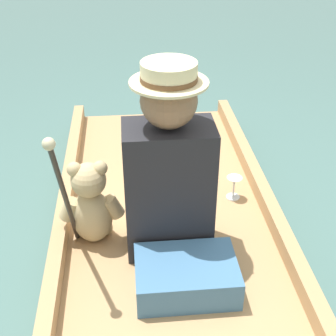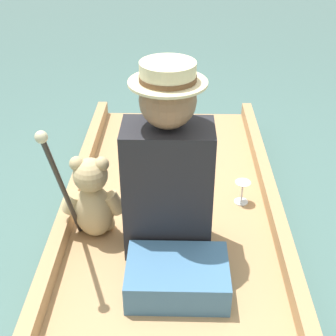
# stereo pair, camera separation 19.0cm
# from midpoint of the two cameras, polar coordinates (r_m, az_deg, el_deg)

# --- Properties ---
(ground_plane) EXTENTS (16.00, 16.00, 0.00)m
(ground_plane) POSITION_cam_midpoint_polar(r_m,az_deg,el_deg) (2.22, -2.22, -10.41)
(ground_plane) COLOR #476B66
(punt_boat) EXTENTS (1.04, 2.59, 0.19)m
(punt_boat) POSITION_cam_midpoint_polar(r_m,az_deg,el_deg) (2.18, -2.26, -9.21)
(punt_boat) COLOR tan
(punt_boat) RESTS_ON ground_plane
(seat_cushion) EXTENTS (0.40, 0.28, 0.13)m
(seat_cushion) POSITION_cam_midpoint_polar(r_m,az_deg,el_deg) (1.87, -0.76, -13.12)
(seat_cushion) COLOR teal
(seat_cushion) RESTS_ON punt_boat
(seated_person) EXTENTS (0.36, 0.76, 0.84)m
(seated_person) POSITION_cam_midpoint_polar(r_m,az_deg,el_deg) (1.98, -2.89, -0.85)
(seated_person) COLOR white
(seated_person) RESTS_ON punt_boat
(teddy_bear) EXTENTS (0.29, 0.17, 0.41)m
(teddy_bear) POSITION_cam_midpoint_polar(r_m,az_deg,el_deg) (2.06, -11.99, -4.47)
(teddy_bear) COLOR tan
(teddy_bear) RESTS_ON punt_boat
(wine_glass) EXTENTS (0.08, 0.08, 0.12)m
(wine_glass) POSITION_cam_midpoint_polar(r_m,az_deg,el_deg) (2.34, 5.79, -1.88)
(wine_glass) COLOR silver
(wine_glass) RESTS_ON punt_boat
(walking_cane) EXTENTS (0.04, 0.37, 0.69)m
(walking_cane) POSITION_cam_midpoint_polar(r_m,az_deg,el_deg) (1.80, -15.73, -2.49)
(walking_cane) COLOR #2D2823
(walking_cane) RESTS_ON punt_boat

